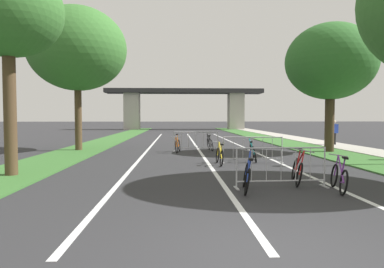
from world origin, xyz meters
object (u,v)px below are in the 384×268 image
(bicycle_yellow_0, at_px, (220,156))
(bicycle_blue_4, at_px, (247,177))
(tree_left_pine_far, at_px, (77,49))
(bicycle_red_5, at_px, (297,170))
(pedestrian_in_red_jacket, at_px, (334,130))
(tree_left_pine_near, at_px, (8,12))
(bicycle_teal_3, at_px, (253,152))
(bicycle_purple_1, at_px, (339,177))
(crowd_barrier_second, at_px, (253,150))
(bicycle_black_2, at_px, (210,144))
(crowd_barrier_nearest, at_px, (281,168))
(bicycle_orange_6, at_px, (178,145))
(tree_right_cypress_far, at_px, (331,62))
(crowd_barrier_third, at_px, (196,142))

(bicycle_yellow_0, xyz_separation_m, bicycle_blue_4, (0.06, -4.85, 0.02))
(tree_left_pine_far, bearing_deg, bicycle_blue_4, -56.99)
(bicycle_red_5, xyz_separation_m, pedestrian_in_red_jacket, (6.81, 12.55, 0.62))
(tree_left_pine_near, bearing_deg, bicycle_teal_3, 22.06)
(bicycle_purple_1, height_order, bicycle_blue_4, bicycle_blue_4)
(tree_left_pine_far, bearing_deg, pedestrian_in_red_jacket, 9.76)
(tree_left_pine_far, xyz_separation_m, bicycle_yellow_0, (6.96, -5.96, -5.14))
(crowd_barrier_second, relative_size, bicycle_red_5, 1.41)
(bicycle_teal_3, bearing_deg, bicycle_yellow_0, -140.43)
(bicycle_black_2, height_order, pedestrian_in_red_jacket, pedestrian_in_red_jacket)
(crowd_barrier_nearest, distance_m, bicycle_orange_6, 9.65)
(tree_left_pine_near, relative_size, bicycle_purple_1, 4.02)
(tree_left_pine_far, relative_size, bicycle_orange_6, 4.68)
(tree_right_cypress_far, height_order, bicycle_black_2, tree_right_cypress_far)
(bicycle_yellow_0, height_order, bicycle_black_2, bicycle_black_2)
(crowd_barrier_third, bearing_deg, bicycle_red_5, -76.44)
(bicycle_yellow_0, distance_m, bicycle_purple_1, 5.47)
(crowd_barrier_second, bearing_deg, crowd_barrier_third, 112.04)
(crowd_barrier_second, bearing_deg, bicycle_red_5, -86.67)
(crowd_barrier_second, xyz_separation_m, bicycle_orange_6, (-2.96, 4.39, -0.16))
(bicycle_teal_3, distance_m, bicycle_orange_6, 4.94)
(tree_right_cypress_far, height_order, bicycle_orange_6, tree_right_cypress_far)
(bicycle_blue_4, height_order, pedestrian_in_red_jacket, pedestrian_in_red_jacket)
(tree_left_pine_near, height_order, bicycle_black_2, tree_left_pine_near)
(tree_right_cypress_far, relative_size, crowd_barrier_third, 2.75)
(bicycle_teal_3, xyz_separation_m, bicycle_red_5, (0.13, -4.91, -0.00))
(bicycle_yellow_0, bearing_deg, pedestrian_in_red_jacket, 44.20)
(crowd_barrier_third, bearing_deg, bicycle_black_2, 27.43)
(bicycle_teal_3, relative_size, bicycle_orange_6, 1.06)
(bicycle_black_2, distance_m, bicycle_teal_3, 4.95)
(bicycle_black_2, bearing_deg, bicycle_orange_6, -157.72)
(tree_right_cypress_far, distance_m, crowd_barrier_second, 7.56)
(tree_left_pine_near, bearing_deg, bicycle_black_2, 49.56)
(bicycle_purple_1, relative_size, bicycle_blue_4, 0.97)
(crowd_barrier_third, relative_size, bicycle_red_5, 1.41)
(crowd_barrier_nearest, bearing_deg, pedestrian_in_red_jacket, 60.45)
(tree_right_cypress_far, bearing_deg, bicycle_red_5, -118.92)
(tree_right_cypress_far, height_order, crowd_barrier_third, tree_right_cypress_far)
(tree_right_cypress_far, distance_m, bicycle_teal_3, 7.29)
(bicycle_black_2, bearing_deg, bicycle_teal_3, -79.66)
(bicycle_yellow_0, xyz_separation_m, bicycle_purple_1, (2.32, -4.96, 0.00))
(tree_left_pine_near, height_order, crowd_barrier_third, tree_left_pine_near)
(bicycle_teal_3, distance_m, pedestrian_in_red_jacket, 10.33)
(tree_left_pine_near, relative_size, crowd_barrier_second, 2.66)
(crowd_barrier_second, height_order, pedestrian_in_red_jacket, pedestrian_in_red_jacket)
(bicycle_purple_1, distance_m, bicycle_teal_3, 5.99)
(bicycle_blue_4, bearing_deg, tree_right_cypress_far, 65.41)
(tree_left_pine_near, distance_m, bicycle_orange_6, 9.98)
(tree_right_cypress_far, distance_m, bicycle_orange_6, 8.95)
(tree_right_cypress_far, xyz_separation_m, bicycle_orange_6, (-7.85, 0.38, -4.29))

